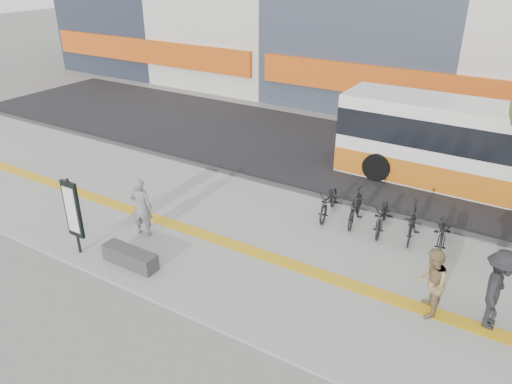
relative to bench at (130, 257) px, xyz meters
The scene contains 12 objects.
ground 2.88m from the bench, 24.78° to the left, with size 120.00×120.00×0.00m, color slate.
sidewalk 3.76m from the bench, 46.08° to the left, with size 40.00×7.00×0.08m, color slate.
tactile_strip 3.41m from the bench, 40.24° to the left, with size 40.00×0.45×0.01m, color gold.
street 10.53m from the bench, 75.70° to the left, with size 40.00×8.00×0.06m, color black.
curb 6.73m from the bench, 67.25° to the left, with size 40.00×0.25×0.14m, color #323234.
bench is the anchor object (origin of this frame).
signboard 1.94m from the bench, 169.19° to the right, with size 0.55×0.10×2.20m.
bus 12.25m from the bench, 52.66° to the left, with size 10.86×2.57×2.89m.
bicycle_row 7.21m from the bench, 46.23° to the left, with size 4.35×1.94×1.08m.
seated_woman 1.70m from the bench, 120.69° to the left, with size 0.64×0.42×1.75m, color black.
pedestrian_tan 7.41m from the bench, 16.62° to the left, with size 0.81×0.63×1.66m, color #937A4D.
pedestrian_dark 8.75m from the bench, 16.22° to the left, with size 1.22×0.70×1.90m, color black.
Camera 1 is at (5.85, -8.62, 7.45)m, focal length 34.58 mm.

